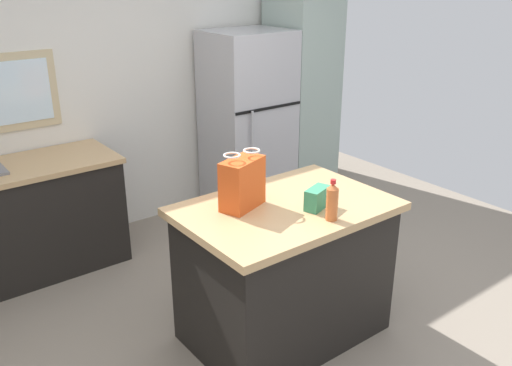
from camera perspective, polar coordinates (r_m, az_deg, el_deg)
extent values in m
plane|color=gray|center=(3.69, 3.50, -16.37)|extent=(6.19, 6.19, 0.00)
cube|color=silver|center=(4.99, -14.23, 10.89)|extent=(5.16, 0.10, 2.79)
cube|color=#CCB78C|center=(4.66, -24.05, 8.64)|extent=(0.68, 0.04, 0.60)
cube|color=white|center=(4.64, -23.98, 8.61)|extent=(0.56, 0.02, 0.48)
cube|color=black|center=(3.55, 2.99, -9.54)|extent=(1.20, 0.79, 0.88)
cube|color=tan|center=(3.33, 3.14, -2.71)|extent=(1.28, 0.87, 0.05)
cube|color=#B7B7BC|center=(5.31, -0.85, 6.30)|extent=(0.76, 0.64, 1.74)
cube|color=black|center=(5.01, 1.38, 7.82)|extent=(0.74, 0.01, 0.02)
cylinder|color=#B7B7BC|center=(4.97, -0.36, 3.13)|extent=(0.02, 0.02, 0.78)
cube|color=#9EB2A8|center=(5.69, 4.73, 9.01)|extent=(0.56, 0.61, 2.07)
cube|color=black|center=(4.59, -23.52, -3.99)|extent=(1.52, 0.62, 0.85)
cube|color=tan|center=(4.43, -24.37, 1.23)|extent=(1.56, 0.66, 0.04)
cube|color=#DB511E|center=(3.24, -1.44, -0.06)|extent=(0.32, 0.24, 0.30)
torus|color=white|center=(3.13, -2.52, 2.90)|extent=(0.13, 0.13, 0.01)
torus|color=white|center=(3.21, -0.46, 3.40)|extent=(0.13, 0.13, 0.01)
cube|color=#388E66|center=(3.27, 6.39, -1.58)|extent=(0.19, 0.14, 0.13)
cylinder|color=#C66633|center=(3.12, 7.92, -2.21)|extent=(0.07, 0.07, 0.19)
cone|color=#C66633|center=(3.08, 8.02, -0.33)|extent=(0.06, 0.06, 0.03)
cylinder|color=red|center=(3.07, 8.05, 0.14)|extent=(0.03, 0.03, 0.02)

